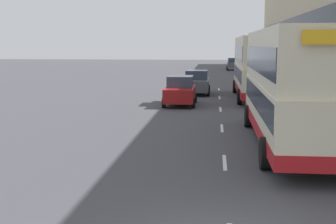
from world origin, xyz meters
TOP-DOWN VIEW (x-y plane):
  - pavement at (6.50, 38.50)m, footprint 5.00×93.00m
  - terrace_facade at (10.49, 38.50)m, footprint 3.10×93.00m
  - lane_mark_1 at (0.00, 6.68)m, footprint 0.12×2.00m
  - lane_mark_2 at (0.00, 12.93)m, footprint 0.12×2.00m
  - lane_mark_3 at (0.00, 19.18)m, footprint 0.12×2.00m
  - lane_mark_4 at (0.00, 25.42)m, footprint 0.12×2.00m
  - lane_mark_5 at (0.00, 31.67)m, footprint 0.12×2.00m
  - double_decker_bus_near at (2.47, 9.53)m, footprint 2.85×11.52m
  - double_decker_bus_ahead at (2.50, 25.10)m, footprint 2.85×11.32m
  - car_0 at (2.38, 62.63)m, footprint 1.99×4.12m
  - car_1 at (-2.50, 20.99)m, footprint 1.98×4.16m
  - car_2 at (-1.74, 27.69)m, footprint 2.05×4.48m

SIDE VIEW (x-z plane):
  - lane_mark_1 at x=0.00m, z-range 0.00..0.01m
  - lane_mark_2 at x=0.00m, z-range 0.00..0.01m
  - lane_mark_3 at x=0.00m, z-range 0.00..0.01m
  - lane_mark_4 at x=0.00m, z-range 0.00..0.01m
  - lane_mark_5 at x=0.00m, z-range 0.00..0.01m
  - pavement at x=6.50m, z-range 0.00..0.14m
  - car_0 at x=2.38m, z-range -0.01..1.78m
  - car_1 at x=-2.50m, z-range -0.02..1.80m
  - car_2 at x=-1.74m, z-range -0.01..1.80m
  - double_decker_bus_ahead at x=2.50m, z-range 0.14..4.44m
  - double_decker_bus_near at x=2.47m, z-range 0.14..4.44m
  - terrace_facade at x=10.49m, z-range 0.00..13.03m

